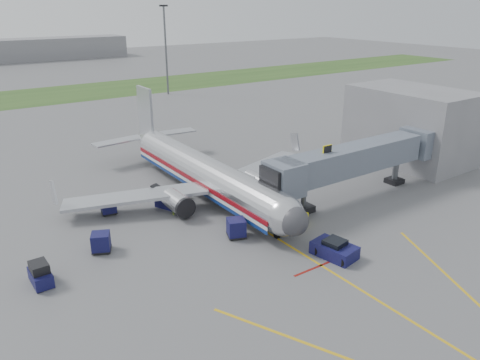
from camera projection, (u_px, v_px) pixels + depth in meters
ground at (290, 246)px, 42.72m from camera, size 400.00×400.00×0.00m
grass_strip at (46, 96)px, 111.92m from camera, size 300.00×25.00×0.01m
apron_markings at (351, 284)px, 37.03m from camera, size 21.52×50.00×0.01m
airliner at (205, 173)px, 53.51m from camera, size 32.10×35.67×10.25m
jet_bridge at (351, 161)px, 51.81m from camera, size 25.30×4.00×6.90m
terminal at (411, 125)px, 64.57m from camera, size 10.00×16.00×10.00m
light_mast_right at (166, 48)px, 109.84m from camera, size 2.00×0.44×20.40m
pushback_tug at (334, 249)px, 40.88m from camera, size 2.95×4.14×1.58m
baggage_tug at (40, 274)px, 36.80m from camera, size 1.45×2.70×1.87m
baggage_cart_a at (101, 242)px, 41.60m from camera, size 2.15×2.15×1.75m
baggage_cart_b at (236, 228)px, 44.16m from camera, size 2.17×2.17×1.81m
baggage_cart_c at (108, 206)px, 49.10m from camera, size 1.75×1.75×1.64m
belt_loader at (172, 203)px, 50.47m from camera, size 2.93×4.72×2.25m
ground_power_cart at (302, 219)px, 46.97m from camera, size 1.55×1.29×1.06m
ramp_worker at (174, 206)px, 49.01m from camera, size 0.77×0.73×1.77m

